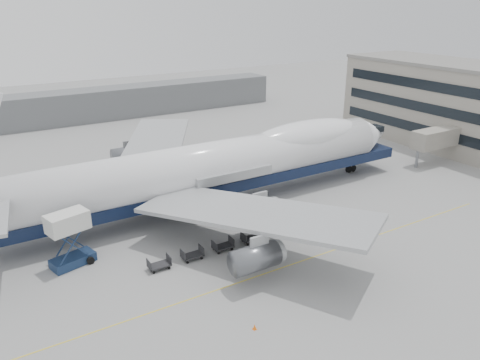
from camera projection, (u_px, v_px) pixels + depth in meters
ground at (265, 240)px, 54.69m from camera, size 260.00×260.00×0.00m
apron_line at (296, 263)px, 49.90m from camera, size 60.00×0.15×0.01m
hangar at (53, 109)px, 104.44m from camera, size 110.00×8.00×7.00m
airliner at (220, 165)px, 62.56m from camera, size 67.00×55.30×19.98m
catering_truck at (69, 236)px, 48.42m from camera, size 4.85×3.85×5.98m
traffic_cone at (255, 327)px, 39.75m from camera, size 0.33×0.33×0.49m
dolly_0 at (159, 264)px, 48.58m from camera, size 2.30×1.35×1.30m
dolly_1 at (192, 255)px, 50.42m from camera, size 2.30×1.35×1.30m
dolly_2 at (223, 246)px, 52.26m from camera, size 2.30×1.35×1.30m
dolly_3 at (251, 238)px, 54.10m from camera, size 2.30×1.35×1.30m
dolly_4 at (278, 230)px, 55.94m from camera, size 2.30×1.35×1.30m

